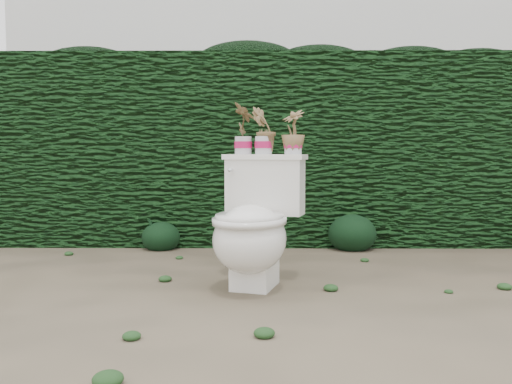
{
  "coord_description": "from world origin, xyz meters",
  "views": [
    {
      "loc": [
        0.11,
        -3.29,
        0.79
      ],
      "look_at": [
        0.08,
        -0.05,
        0.55
      ],
      "focal_mm": 38.0,
      "sensor_mm": 36.0,
      "label": 1
    }
  ],
  "objects_px": {
    "potted_plant_right": "(293,133)",
    "toilet": "(254,227)",
    "potted_plant_left": "(243,130)",
    "potted_plant_center": "(264,132)"
  },
  "relations": [
    {
      "from": "toilet",
      "to": "potted_plant_right",
      "type": "height_order",
      "value": "potted_plant_right"
    },
    {
      "from": "potted_plant_center",
      "to": "potted_plant_right",
      "type": "bearing_deg",
      "value": 144.92
    },
    {
      "from": "toilet",
      "to": "potted_plant_left",
      "type": "xyz_separation_m",
      "value": [
        -0.07,
        0.27,
        0.57
      ]
    },
    {
      "from": "potted_plant_right",
      "to": "toilet",
      "type": "bearing_deg",
      "value": -97.58
    },
    {
      "from": "potted_plant_center",
      "to": "potted_plant_right",
      "type": "xyz_separation_m",
      "value": [
        0.18,
        -0.05,
        -0.01
      ]
    },
    {
      "from": "potted_plant_left",
      "to": "potted_plant_center",
      "type": "distance_m",
      "value": 0.13
    },
    {
      "from": "toilet",
      "to": "potted_plant_center",
      "type": "relative_size",
      "value": 2.81
    },
    {
      "from": "potted_plant_left",
      "to": "potted_plant_center",
      "type": "relative_size",
      "value": 1.1
    },
    {
      "from": "toilet",
      "to": "potted_plant_center",
      "type": "bearing_deg",
      "value": 92.38
    },
    {
      "from": "potted_plant_center",
      "to": "potted_plant_right",
      "type": "distance_m",
      "value": 0.19
    }
  ]
}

